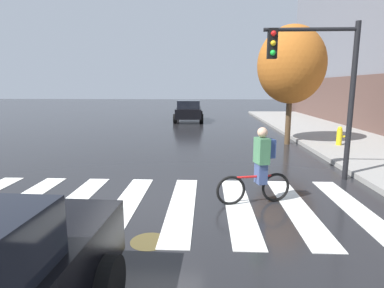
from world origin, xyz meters
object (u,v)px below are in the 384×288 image
fire_hydrant (339,136)px  street_tree_near (291,65)px  traffic_light_near (322,74)px  sedan_mid (189,110)px  manhole_cover (149,241)px  cyclist (260,166)px

fire_hydrant → street_tree_near: 3.62m
traffic_light_near → sedan_mid: bearing=106.4°
manhole_cover → traffic_light_near: traffic_light_near is taller
manhole_cover → street_tree_near: (4.57, 9.25, 3.47)m
sedan_mid → traffic_light_near: 15.59m
cyclist → traffic_light_near: size_ratio=0.40×
fire_hydrant → street_tree_near: bearing=154.2°
traffic_light_near → fire_hydrant: size_ratio=5.38×
manhole_cover → traffic_light_near: (3.97, 3.81, 2.86)m
sedan_mid → cyclist: size_ratio=2.70×
street_tree_near → traffic_light_near: bearing=-96.3°
cyclist → fire_hydrant: size_ratio=2.17×
cyclist → fire_hydrant: (4.37, 6.45, -0.31)m
sedan_mid → traffic_light_near: size_ratio=1.09×
cyclist → traffic_light_near: (1.87, 1.93, 2.02)m
traffic_light_near → street_tree_near: bearing=83.7°
fire_hydrant → sedan_mid: bearing=123.6°
sedan_mid → cyclist: bearing=-81.6°
cyclist → fire_hydrant: 7.80m
cyclist → sedan_mid: bearing=98.4°
sedan_mid → street_tree_near: size_ratio=0.89×
street_tree_near → cyclist: bearing=-108.5°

